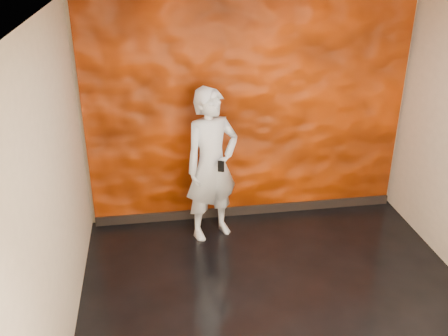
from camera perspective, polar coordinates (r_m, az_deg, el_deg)
room at (r=4.32m, az=7.88°, el=-1.97°), size 4.02×4.02×2.81m
feature_wall at (r=6.08m, az=2.80°, el=6.21°), size 3.90×0.06×2.75m
baseboard at (r=6.60m, az=2.63°, el=-4.81°), size 3.90×0.04×0.12m
man at (r=5.78m, az=-1.41°, el=0.31°), size 0.79×0.66×1.85m
phone at (r=5.54m, az=-0.34°, el=0.19°), size 0.07×0.04×0.13m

